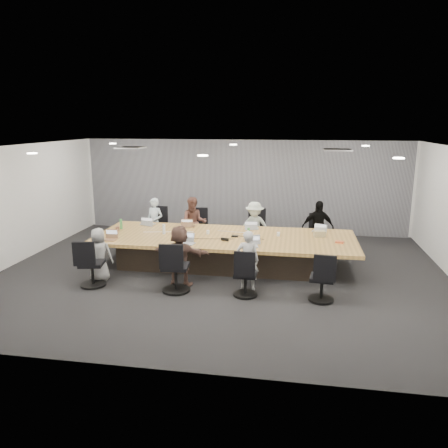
% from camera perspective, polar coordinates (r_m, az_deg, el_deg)
% --- Properties ---
extents(floor, '(10.00, 8.00, 0.00)m').
position_cam_1_polar(floor, '(9.90, -0.39, -6.45)').
color(floor, black).
rests_on(floor, ground).
extents(ceiling, '(10.00, 8.00, 0.00)m').
position_cam_1_polar(ceiling, '(9.34, -0.41, 9.94)').
color(ceiling, white).
rests_on(ceiling, wall_back).
extents(wall_back, '(10.00, 0.00, 2.80)m').
position_cam_1_polar(wall_back, '(13.42, 2.56, 4.95)').
color(wall_back, silver).
rests_on(wall_back, ground).
extents(wall_front, '(10.00, 0.00, 2.80)m').
position_cam_1_polar(wall_front, '(5.76, -7.32, -6.55)').
color(wall_front, silver).
rests_on(wall_front, ground).
extents(wall_left, '(0.00, 8.00, 2.80)m').
position_cam_1_polar(wall_left, '(11.48, -25.83, 2.20)').
color(wall_left, silver).
rests_on(wall_left, ground).
extents(curtain, '(9.80, 0.04, 2.80)m').
position_cam_1_polar(curtain, '(13.34, 2.52, 4.90)').
color(curtain, gray).
rests_on(curtain, ground).
extents(conference_table, '(6.00, 2.20, 0.74)m').
position_cam_1_polar(conference_table, '(10.25, 0.09, -3.41)').
color(conference_table, '#32281E').
rests_on(conference_table, ground).
extents(chair_0, '(0.62, 0.62, 0.83)m').
position_cam_1_polar(chair_0, '(12.34, -8.47, -0.59)').
color(chair_0, black).
rests_on(chair_0, ground).
extents(chair_1, '(0.64, 0.64, 0.81)m').
position_cam_1_polar(chair_1, '(12.05, -3.54, -0.85)').
color(chair_1, black).
rests_on(chair_1, ground).
extents(chair_2, '(0.63, 0.63, 0.88)m').
position_cam_1_polar(chair_2, '(11.79, 4.15, -1.01)').
color(chair_2, black).
rests_on(chair_2, ground).
extents(chair_3, '(0.52, 0.52, 0.73)m').
position_cam_1_polar(chair_3, '(11.78, 11.99, -1.67)').
color(chair_3, black).
rests_on(chair_3, ground).
extents(chair_4, '(0.65, 0.65, 0.81)m').
position_cam_1_polar(chair_4, '(9.44, -16.85, -5.43)').
color(chair_4, black).
rests_on(chair_4, ground).
extents(chair_5, '(0.64, 0.64, 0.88)m').
position_cam_1_polar(chair_5, '(8.81, -6.34, -6.07)').
color(chair_5, black).
rests_on(chair_5, ground).
extents(chair_6, '(0.51, 0.51, 0.74)m').
position_cam_1_polar(chair_6, '(8.57, 2.82, -7.04)').
color(chair_6, black).
rests_on(chair_6, ground).
extents(chair_7, '(0.57, 0.57, 0.76)m').
position_cam_1_polar(chair_7, '(8.53, 12.66, -7.39)').
color(chair_7, black).
rests_on(chair_7, ground).
extents(person_0, '(0.55, 0.43, 1.34)m').
position_cam_1_polar(person_0, '(11.96, -9.02, 0.19)').
color(person_0, silver).
rests_on(person_0, ground).
extents(laptop_0, '(0.39, 0.31, 0.02)m').
position_cam_1_polar(laptop_0, '(11.43, -9.90, -0.03)').
color(laptop_0, '#B2B2B7').
rests_on(laptop_0, conference_table).
extents(person_1, '(0.78, 0.67, 1.40)m').
position_cam_1_polar(person_1, '(11.65, -3.94, 0.13)').
color(person_1, brown).
rests_on(person_1, ground).
extents(laptop_1, '(0.32, 0.23, 0.02)m').
position_cam_1_polar(laptop_1, '(11.12, -4.60, -0.25)').
color(laptop_1, '#8C6647').
rests_on(laptop_1, conference_table).
extents(person_2, '(0.92, 0.61, 1.32)m').
position_cam_1_polar(person_2, '(11.40, 4.00, -0.37)').
color(person_2, '#AAB7AB').
rests_on(person_2, ground).
extents(laptop_2, '(0.33, 0.24, 0.02)m').
position_cam_1_polar(laptop_2, '(10.85, 3.72, -0.58)').
color(laptop_2, '#B2B2B7').
rests_on(laptop_2, conference_table).
extents(person_3, '(0.86, 0.47, 1.40)m').
position_cam_1_polar(person_3, '(11.36, 12.14, -0.48)').
color(person_3, black).
rests_on(person_3, ground).
extents(laptop_3, '(0.33, 0.26, 0.02)m').
position_cam_1_polar(laptop_3, '(10.81, 12.26, -0.91)').
color(laptop_3, '#B2B2B7').
rests_on(laptop_3, conference_table).
extents(person_4, '(0.61, 0.45, 1.15)m').
position_cam_1_polar(person_4, '(9.69, -16.01, -3.84)').
color(person_4, gray).
rests_on(person_4, ground).
extents(laptop_4, '(0.29, 0.21, 0.02)m').
position_cam_1_polar(laptop_4, '(10.12, -14.75, -2.02)').
color(laptop_4, '#8C6647').
rests_on(laptop_4, conference_table).
extents(person_5, '(1.22, 0.46, 1.29)m').
position_cam_1_polar(person_5, '(9.06, -5.77, -4.12)').
color(person_5, brown).
rests_on(person_5, ground).
extents(laptop_5, '(0.38, 0.29, 0.02)m').
position_cam_1_polar(laptop_5, '(9.54, -4.92, -2.55)').
color(laptop_5, '#B2B2B7').
rests_on(laptop_5, conference_table).
extents(person_6, '(0.45, 0.30, 1.24)m').
position_cam_1_polar(person_6, '(8.81, 3.11, -4.75)').
color(person_6, '#B3B3B3').
rests_on(person_6, ground).
extents(laptop_6, '(0.35, 0.28, 0.02)m').
position_cam_1_polar(laptop_6, '(9.30, 3.51, -2.95)').
color(laptop_6, '#B2B2B7').
rests_on(laptop_6, conference_table).
extents(bottle_green_left, '(0.08, 0.08, 0.24)m').
position_cam_1_polar(bottle_green_left, '(11.10, -13.30, 0.00)').
color(bottle_green_left, '#489E4B').
rests_on(bottle_green_left, conference_table).
extents(bottle_green_right, '(0.08, 0.08, 0.23)m').
position_cam_1_polar(bottle_green_right, '(10.01, 3.23, -1.15)').
color(bottle_green_right, '#489E4B').
rests_on(bottle_green_right, conference_table).
extents(bottle_clear, '(0.08, 0.08, 0.23)m').
position_cam_1_polar(bottle_clear, '(10.41, -7.86, -0.67)').
color(bottle_clear, silver).
rests_on(bottle_clear, conference_table).
extents(cup_white_far, '(0.08, 0.08, 0.09)m').
position_cam_1_polar(cup_white_far, '(10.33, -2.11, -1.07)').
color(cup_white_far, white).
rests_on(cup_white_far, conference_table).
extents(cup_white_near, '(0.09, 0.09, 0.09)m').
position_cam_1_polar(cup_white_near, '(10.21, 7.11, -1.32)').
color(cup_white_near, white).
rests_on(cup_white_near, conference_table).
extents(mug_brown, '(0.11, 0.11, 0.11)m').
position_cam_1_polar(mug_brown, '(10.90, -13.75, -0.63)').
color(mug_brown, brown).
rests_on(mug_brown, conference_table).
extents(mic_left, '(0.19, 0.15, 0.03)m').
position_cam_1_polar(mic_left, '(9.97, -5.04, -1.81)').
color(mic_left, black).
rests_on(mic_left, conference_table).
extents(mic_right, '(0.16, 0.11, 0.03)m').
position_cam_1_polar(mic_right, '(10.08, 1.44, -1.60)').
color(mic_right, black).
rests_on(mic_right, conference_table).
extents(stapler, '(0.18, 0.09, 0.07)m').
position_cam_1_polar(stapler, '(9.74, 0.12, -2.02)').
color(stapler, black).
rests_on(stapler, conference_table).
extents(canvas_bag, '(0.28, 0.20, 0.14)m').
position_cam_1_polar(canvas_bag, '(10.32, 12.37, -1.25)').
color(canvas_bag, tan).
rests_on(canvas_bag, conference_table).
extents(snack_packet, '(0.20, 0.16, 0.04)m').
position_cam_1_polar(snack_packet, '(9.90, 14.87, -2.30)').
color(snack_packet, orange).
rests_on(snack_packet, conference_table).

